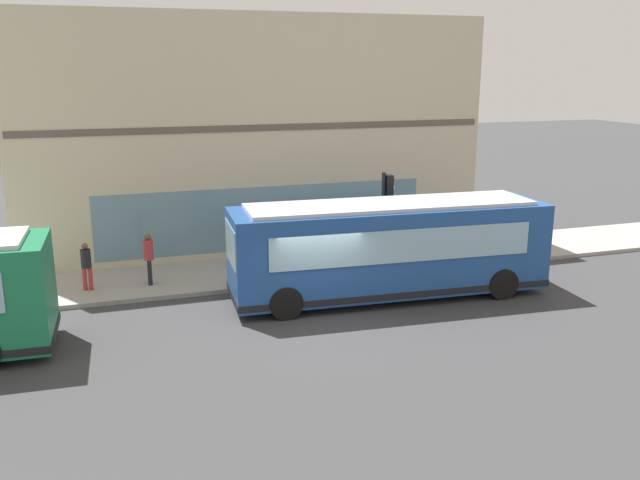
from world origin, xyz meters
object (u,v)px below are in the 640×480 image
at_px(pedestrian_walking_along_curb, 149,255).
at_px(pedestrian_by_light_pole, 286,245).
at_px(city_bus_nearside, 389,250).
at_px(newspaper_vending_box, 342,245).
at_px(fire_hydrant, 319,250).
at_px(pedestrian_near_building_entrance, 86,263).
at_px(traffic_light_near_corner, 387,202).
at_px(pedestrian_near_hydrant, 370,231).

bearing_deg(pedestrian_walking_along_curb, pedestrian_by_light_pole, -88.23).
distance_m(city_bus_nearside, newspaper_vending_box, 4.38).
relative_size(pedestrian_walking_along_curb, pedestrian_by_light_pole, 1.07).
relative_size(fire_hydrant, newspaper_vending_box, 0.82).
bearing_deg(pedestrian_near_building_entrance, city_bus_nearside, -109.10).
distance_m(city_bus_nearside, traffic_light_near_corner, 2.68).
relative_size(pedestrian_by_light_pole, newspaper_vending_box, 1.81).
height_order(fire_hydrant, pedestrian_walking_along_curb, pedestrian_walking_along_curb).
xyz_separation_m(pedestrian_walking_along_curb, pedestrian_near_hydrant, (0.91, -8.22, -0.01)).
bearing_deg(city_bus_nearside, pedestrian_walking_along_curb, 66.21).
height_order(traffic_light_near_corner, pedestrian_walking_along_curb, traffic_light_near_corner).
relative_size(pedestrian_walking_along_curb, newspaper_vending_box, 1.94).
distance_m(pedestrian_by_light_pole, pedestrian_near_hydrant, 3.58).
relative_size(city_bus_nearside, traffic_light_near_corner, 2.91).
bearing_deg(pedestrian_near_hydrant, pedestrian_near_building_entrance, 95.13).
bearing_deg(fire_hydrant, pedestrian_near_building_entrance, 97.53).
bearing_deg(traffic_light_near_corner, pedestrian_near_hydrant, -3.87).
height_order(fire_hydrant, newspaper_vending_box, newspaper_vending_box).
distance_m(traffic_light_near_corner, fire_hydrant, 3.40).
bearing_deg(traffic_light_near_corner, city_bus_nearside, 158.52).
relative_size(traffic_light_near_corner, pedestrian_near_building_entrance, 2.22).
height_order(city_bus_nearside, pedestrian_by_light_pole, city_bus_nearside).
bearing_deg(pedestrian_near_hydrant, city_bus_nearside, 165.88).
height_order(traffic_light_near_corner, pedestrian_near_hydrant, traffic_light_near_corner).
xyz_separation_m(city_bus_nearside, traffic_light_near_corner, (2.30, -0.91, 1.03)).
bearing_deg(pedestrian_near_building_entrance, pedestrian_near_hydrant, -84.87).
height_order(pedestrian_by_light_pole, newspaper_vending_box, pedestrian_by_light_pole).
distance_m(traffic_light_near_corner, pedestrian_near_building_entrance, 10.21).
xyz_separation_m(city_bus_nearside, pedestrian_by_light_pole, (3.32, 2.47, -0.47)).
xyz_separation_m(pedestrian_by_light_pole, newspaper_vending_box, (0.96, -2.44, -0.48)).
bearing_deg(fire_hydrant, pedestrian_by_light_pole, 121.64).
bearing_deg(pedestrian_walking_along_curb, newspaper_vending_box, -81.21).
height_order(traffic_light_near_corner, pedestrian_by_light_pole, traffic_light_near_corner).
bearing_deg(city_bus_nearside, pedestrian_near_building_entrance, 70.90).
height_order(city_bus_nearside, pedestrian_near_building_entrance, city_bus_nearside).
xyz_separation_m(traffic_light_near_corner, pedestrian_near_building_entrance, (0.86, 10.05, -1.54)).
xyz_separation_m(pedestrian_near_building_entrance, newspaper_vending_box, (1.11, -9.12, -0.44)).
relative_size(pedestrian_walking_along_curb, pedestrian_near_building_entrance, 1.11).
height_order(city_bus_nearside, pedestrian_near_hydrant, city_bus_nearside).
relative_size(fire_hydrant, pedestrian_walking_along_curb, 0.42).
relative_size(fire_hydrant, pedestrian_near_building_entrance, 0.47).
distance_m(traffic_light_near_corner, newspaper_vending_box, 2.95).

